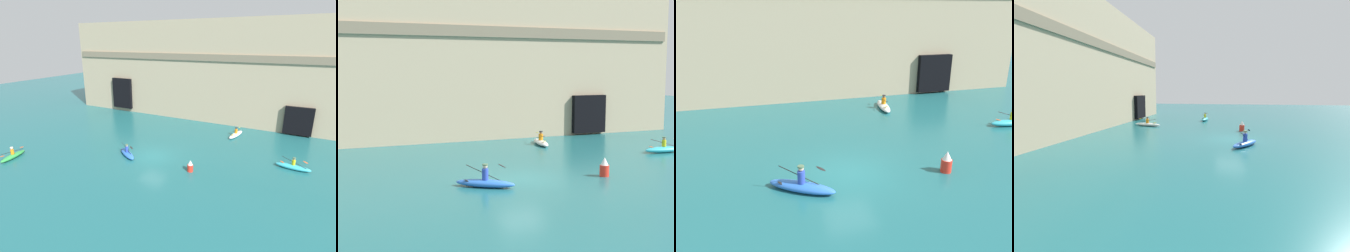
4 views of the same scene
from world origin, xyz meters
The scene contains 7 objects.
ground_plane centered at (0.00, 0.00, 0.00)m, with size 120.00×120.00×0.00m, color #1E6066.
cliff_bluff centered at (-0.46, 17.20, 6.88)m, with size 43.08×7.85×13.78m.
kayak_white centered at (5.93, 9.79, 0.23)m, with size 1.35×3.46×1.09m.
kayak_blue centered at (-2.42, -0.95, 0.25)m, with size 2.98×2.36×1.22m.
kayak_cyan centered at (12.60, 3.51, 0.25)m, with size 3.04×1.03×1.13m.
kayak_green centered at (-12.04, -6.66, 0.25)m, with size 1.36×3.05×1.14m.
marker_buoy centered at (4.54, -1.14, 0.49)m, with size 0.53×0.53×1.06m.
Camera 1 is at (12.45, -20.53, 11.03)m, focal length 28.00 mm.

